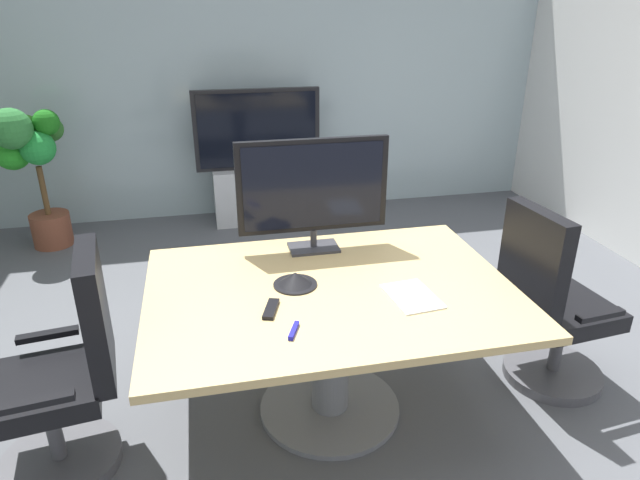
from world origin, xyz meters
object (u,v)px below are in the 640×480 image
(office_chair_right, at_px, (550,313))
(wall_display_unit, at_px, (259,178))
(remote_control, at_px, (271,309))
(conference_table, at_px, (330,320))
(conference_phone, at_px, (295,280))
(tv_monitor, at_px, (313,189))
(office_chair_left, at_px, (67,384))
(potted_plant, at_px, (31,157))

(office_chair_right, distance_m, wall_display_unit, 3.21)
(wall_display_unit, distance_m, remote_control, 3.11)
(conference_table, distance_m, conference_phone, 0.28)
(office_chair_right, relative_size, tv_monitor, 1.30)
(tv_monitor, xyz_separation_m, wall_display_unit, (-0.04, 2.44, -0.68))
(office_chair_left, relative_size, tv_monitor, 1.30)
(office_chair_right, relative_size, wall_display_unit, 0.83)
(office_chair_left, bearing_deg, remote_control, 78.66)
(conference_table, xyz_separation_m, conference_phone, (-0.17, 0.06, 0.22))
(remote_control, bearing_deg, office_chair_right, 23.71)
(wall_display_unit, bearing_deg, office_chair_left, -112.20)
(tv_monitor, xyz_separation_m, remote_control, (-0.33, -0.64, -0.35))
(office_chair_right, height_order, conference_phone, office_chair_right)
(conference_phone, distance_m, remote_control, 0.27)
(office_chair_left, bearing_deg, potted_plant, -173.00)
(tv_monitor, bearing_deg, potted_plant, 132.43)
(potted_plant, bearing_deg, remote_control, -59.40)
(office_chair_left, bearing_deg, tv_monitor, 106.69)
(office_chair_left, relative_size, wall_display_unit, 0.83)
(conference_phone, bearing_deg, wall_display_unit, 87.23)
(conference_table, relative_size, wall_display_unit, 1.38)
(office_chair_right, height_order, tv_monitor, tv_monitor)
(wall_display_unit, bearing_deg, remote_control, -95.38)
(wall_display_unit, relative_size, potted_plant, 1.02)
(wall_display_unit, distance_m, conference_phone, 2.88)
(conference_table, distance_m, office_chair_left, 1.27)
(potted_plant, bearing_deg, office_chair_right, -39.54)
(office_chair_right, relative_size, remote_control, 6.41)
(tv_monitor, distance_m, conference_phone, 0.56)
(conference_phone, relative_size, remote_control, 1.29)
(office_chair_left, distance_m, tv_monitor, 1.55)
(conference_table, height_order, conference_phone, conference_phone)
(office_chair_left, bearing_deg, wall_display_unit, 150.01)
(wall_display_unit, bearing_deg, office_chair_right, -66.24)
(office_chair_right, distance_m, remote_control, 1.62)
(conference_table, relative_size, conference_phone, 8.21)
(tv_monitor, bearing_deg, conference_phone, -113.18)
(wall_display_unit, bearing_deg, tv_monitor, -89.04)
(conference_phone, bearing_deg, office_chair_left, -171.60)
(conference_table, height_order, office_chair_right, office_chair_right)
(conference_table, bearing_deg, remote_control, -153.52)
(tv_monitor, distance_m, remote_control, 0.80)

